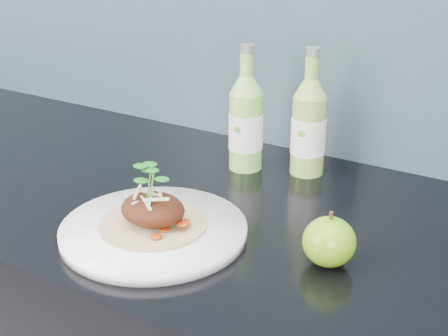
{
  "coord_description": "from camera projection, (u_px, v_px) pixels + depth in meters",
  "views": [
    {
      "loc": [
        0.43,
        0.95,
        1.33
      ],
      "look_at": [
        0.01,
        1.62,
        1.0
      ],
      "focal_mm": 50.0,
      "sensor_mm": 36.0,
      "label": 1
    }
  ],
  "objects": [
    {
      "name": "dinner_plate",
      "position": [
        154.0,
        230.0,
        0.88
      ],
      "size": [
        0.31,
        0.31,
        0.02
      ],
      "color": "white",
      "rests_on": "kitchen_counter"
    },
    {
      "name": "pork_taco",
      "position": [
        153.0,
        207.0,
        0.87
      ],
      "size": [
        0.15,
        0.15,
        0.1
      ],
      "color": "#A3835D",
      "rests_on": "dinner_plate"
    },
    {
      "name": "green_apple",
      "position": [
        329.0,
        242.0,
        0.8
      ],
      "size": [
        0.09,
        0.09,
        0.08
      ],
      "rotation": [
        0.0,
        0.0,
        0.33
      ],
      "color": "#609210",
      "rests_on": "kitchen_counter"
    },
    {
      "name": "cider_bottle_left",
      "position": [
        246.0,
        123.0,
        1.08
      ],
      "size": [
        0.07,
        0.07,
        0.22
      ],
      "rotation": [
        0.0,
        0.0,
        0.18
      ],
      "color": "#8AC552",
      "rests_on": "kitchen_counter"
    },
    {
      "name": "cider_bottle_right",
      "position": [
        309.0,
        127.0,
        1.06
      ],
      "size": [
        0.07,
        0.07,
        0.22
      ],
      "rotation": [
        0.0,
        0.0,
        0.27
      ],
      "color": "#8EB44B",
      "rests_on": "kitchen_counter"
    }
  ]
}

